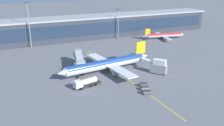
# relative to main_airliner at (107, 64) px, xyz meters

# --- Properties ---
(ground_plane) EXTENTS (700.00, 700.00, 0.00)m
(ground_plane) POSITION_rel_main_airliner_xyz_m (3.15, -6.75, -3.68)
(ground_plane) COLOR slate
(apron_lead_in_line) EXTENTS (1.99, 79.99, 0.01)m
(apron_lead_in_line) POSITION_rel_main_airliner_xyz_m (4.29, -4.75, -3.67)
(apron_lead_in_line) COLOR yellow
(apron_lead_in_line) RESTS_ON ground_plane
(terminal_building) EXTENTS (189.45, 19.54, 14.45)m
(terminal_building) POSITION_rel_main_airliner_xyz_m (12.45, 65.15, 3.57)
(terminal_building) COLOR #2D333D
(terminal_building) RESTS_ON ground_plane
(main_airliner) EXTENTS (44.31, 35.36, 11.11)m
(main_airliner) POSITION_rel_main_airliner_xyz_m (0.00, 0.00, 0.00)
(main_airliner) COLOR silver
(main_airliner) RESTS_ON ground_plane
(jet_bridge) EXTENTS (7.67, 20.47, 6.38)m
(jet_bridge) POSITION_rel_main_airliner_xyz_m (-9.43, 9.52, 1.01)
(jet_bridge) COLOR #B2B7BC
(jet_bridge) RESTS_ON ground_plane
(fuel_tanker) EXTENTS (11.09, 4.87, 3.25)m
(fuel_tanker) POSITION_rel_main_airliner_xyz_m (-13.32, -10.98, -1.93)
(fuel_tanker) COLOR #232326
(fuel_tanker) RESTS_ON ground_plane
(catering_lift) EXTENTS (6.20, 6.87, 6.30)m
(catering_lift) POSITION_rel_main_airliner_xyz_m (19.06, -10.83, -0.61)
(catering_lift) COLOR gray
(catering_lift) RESTS_ON ground_plane
(baggage_cart_0) EXTENTS (3.02, 2.37, 1.48)m
(baggage_cart_0) POSITION_rel_main_airliner_xyz_m (4.13, -25.43, -2.90)
(baggage_cart_0) COLOR #595B60
(baggage_cart_0) RESTS_ON ground_plane
(baggage_cart_1) EXTENTS (3.02, 2.37, 1.48)m
(baggage_cart_1) POSITION_rel_main_airliner_xyz_m (5.25, -22.44, -2.90)
(baggage_cart_1) COLOR gray
(baggage_cart_1) RESTS_ON ground_plane
(baggage_cart_2) EXTENTS (3.02, 2.37, 1.48)m
(baggage_cart_2) POSITION_rel_main_airliner_xyz_m (6.37, -19.44, -2.90)
(baggage_cart_2) COLOR #595B60
(baggage_cart_2) RESTS_ON ground_plane
(commuter_jet_far) EXTENTS (28.92, 23.18, 7.24)m
(commuter_jet_far) POSITION_rel_main_airliner_xyz_m (58.79, 40.27, -1.35)
(commuter_jet_far) COLOR #B2B7BC
(commuter_jet_far) RESTS_ON ground_plane
(apron_light_mast_1) EXTENTS (2.80, 0.50, 19.69)m
(apron_light_mast_1) POSITION_rel_main_airliner_xyz_m (31.01, 53.19, 8.08)
(apron_light_mast_1) COLOR gray
(apron_light_mast_1) RESTS_ON ground_plane
(apron_light_mast_2) EXTENTS (2.80, 0.50, 26.00)m
(apron_light_mast_2) POSITION_rel_main_airliner_xyz_m (-24.71, 53.19, 11.35)
(apron_light_mast_2) COLOR gray
(apron_light_mast_2) RESTS_ON ground_plane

